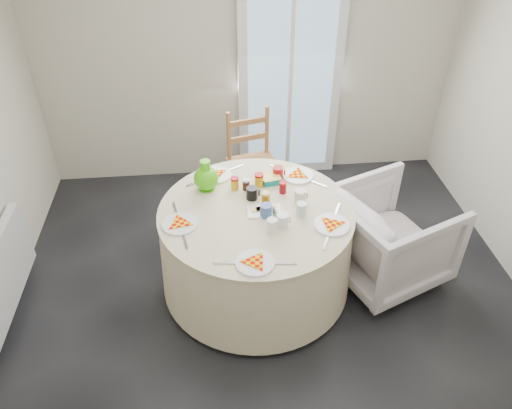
{
  "coord_description": "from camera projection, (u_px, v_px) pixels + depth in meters",
  "views": [
    {
      "loc": [
        -0.38,
        -2.55,
        2.95
      ],
      "look_at": [
        -0.09,
        0.29,
        0.8
      ],
      "focal_mm": 35.0,
      "sensor_mm": 36.0,
      "label": 1
    }
  ],
  "objects": [
    {
      "name": "cheese_platter",
      "position": [
        264.0,
        209.0,
        3.58
      ],
      "size": [
        0.25,
        0.17,
        0.03
      ],
      "primitive_type": null,
      "rotation": [
        0.0,
        0.0,
        -0.05
      ],
      "color": "silver",
      "rests_on": "table"
    },
    {
      "name": "glass_door",
      "position": [
        290.0,
        78.0,
        4.79
      ],
      "size": [
        1.0,
        0.08,
        2.1
      ],
      "primitive_type": "cube",
      "color": "silver",
      "rests_on": "floor"
    },
    {
      "name": "wall_back",
      "position": [
        248.0,
        52.0,
        4.64
      ],
      "size": [
        4.0,
        0.02,
        2.6
      ],
      "primitive_type": "cube",
      "color": "#BCB5A3",
      "rests_on": "floor"
    },
    {
      "name": "green_pitcher",
      "position": [
        206.0,
        175.0,
        3.76
      ],
      "size": [
        0.21,
        0.21,
        0.24
      ],
      "primitive_type": null,
      "rotation": [
        0.0,
        0.0,
        -0.11
      ],
      "color": "#4DC511",
      "rests_on": "table"
    },
    {
      "name": "mugs_glasses",
      "position": [
        278.0,
        200.0,
        3.61
      ],
      "size": [
        0.82,
        0.82,
        0.12
      ],
      "primitive_type": null,
      "rotation": [
        0.0,
        0.0,
        0.34
      ],
      "color": "#A3A0A0",
      "rests_on": "table"
    },
    {
      "name": "armchair",
      "position": [
        389.0,
        236.0,
        3.93
      ],
      "size": [
        1.03,
        1.06,
        0.85
      ],
      "primitive_type": "imported",
      "rotation": [
        0.0,
        0.0,
        1.97
      ],
      "color": "silver",
      "rests_on": "floor"
    },
    {
      "name": "radiator",
      "position": [
        4.0,
        274.0,
        3.61
      ],
      "size": [
        0.07,
        1.0,
        0.55
      ],
      "primitive_type": "cube",
      "color": "silver",
      "rests_on": "floor"
    },
    {
      "name": "floor",
      "position": [
        272.0,
        310.0,
        3.83
      ],
      "size": [
        4.0,
        4.0,
        0.0
      ],
      "primitive_type": "plane",
      "color": "black",
      "rests_on": "ground"
    },
    {
      "name": "jar_cluster",
      "position": [
        258.0,
        183.0,
        3.76
      ],
      "size": [
        0.42,
        0.22,
        0.12
      ],
      "primitive_type": null,
      "rotation": [
        0.0,
        0.0,
        0.03
      ],
      "color": "#895D12",
      "rests_on": "table"
    },
    {
      "name": "table",
      "position": [
        256.0,
        249.0,
        3.83
      ],
      "size": [
        1.47,
        1.47,
        0.74
      ],
      "primitive_type": "cylinder",
      "color": "beige",
      "rests_on": "floor"
    },
    {
      "name": "wooden_chair",
      "position": [
        254.0,
        166.0,
        4.6
      ],
      "size": [
        0.52,
        0.51,
        0.97
      ],
      "primitive_type": null,
      "rotation": [
        0.0,
        0.0,
        0.24
      ],
      "color": "#A06B44",
      "rests_on": "floor"
    },
    {
      "name": "butter_tub",
      "position": [
        271.0,
        179.0,
        3.87
      ],
      "size": [
        0.16,
        0.13,
        0.06
      ],
      "primitive_type": "cube",
      "rotation": [
        0.0,
        0.0,
        0.17
      ],
      "color": "#0A8388",
      "rests_on": "table"
    },
    {
      "name": "place_settings",
      "position": [
        256.0,
        208.0,
        3.6
      ],
      "size": [
        1.71,
        1.71,
        0.03
      ],
      "primitive_type": null,
      "rotation": [
        0.0,
        0.0,
        0.31
      ],
      "color": "silver",
      "rests_on": "table"
    }
  ]
}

